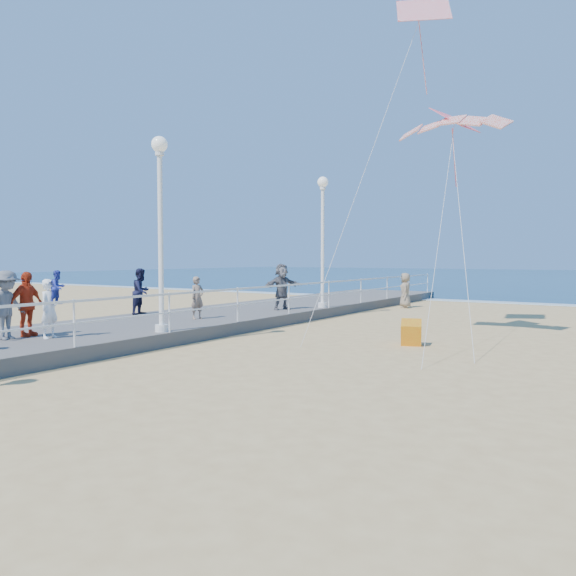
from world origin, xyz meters
The scene contains 18 objects.
ground centered at (0.00, 0.00, 0.00)m, with size 160.00×160.00×0.00m, color tan.
surf_line centered at (0.00, 20.50, 0.03)m, with size 160.00×1.20×0.04m, color white.
boardwalk centered at (-7.50, 0.00, 0.20)m, with size 5.00×44.00×0.40m, color slate.
railing centered at (-5.05, 0.00, 1.25)m, with size 0.05×42.00×0.55m.
lamp_post_mid centered at (-5.35, 0.00, 3.66)m, with size 0.44×0.44×5.32m.
lamp_post_far centered at (-5.35, 9.00, 3.66)m, with size 0.44×0.44×5.32m.
woman_holding_toddler centered at (-6.82, -2.43, 1.15)m, with size 0.55×0.36×1.50m, color white.
toddler_held centered at (-6.67, -2.28, 1.69)m, with size 0.42×0.33×0.87m, color #2E3BAD.
spectator_2 centered at (-7.49, -3.15, 1.26)m, with size 1.11×0.64×1.72m, color slate.
spectator_3 centered at (-7.61, -2.56, 1.24)m, with size 0.99×0.41×1.68m, color red.
spectator_5 centered at (-6.22, 7.30, 1.31)m, with size 1.68×0.54×1.81m, color slate.
spectator_6 centered at (-6.72, 2.97, 1.11)m, with size 0.52×0.34×1.41m, color #87705D.
spectator_7 centered at (-9.48, 3.05, 1.23)m, with size 0.80×0.63×1.65m, color #171934.
beach_walker_c centered at (-4.08, 14.94, 0.85)m, with size 0.83×0.54×1.70m, color gray.
box_kite centered at (0.38, 3.85, 0.30)m, with size 0.55×0.55×0.60m, color #CC4C0C.
kite_parafoil centered at (0.95, 5.42, 6.41)m, with size 3.22×0.90×0.30m, color red, non-canonical shape.
kite_diamond_pink centered at (0.84, 6.07, 6.56)m, with size 1.25×1.25×0.02m, color #FF5D73.
kite_diamond_redwhite centered at (-0.15, 5.97, 10.00)m, with size 1.58×1.58×0.02m, color red.
Camera 1 is at (5.91, -10.99, 2.44)m, focal length 35.00 mm.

